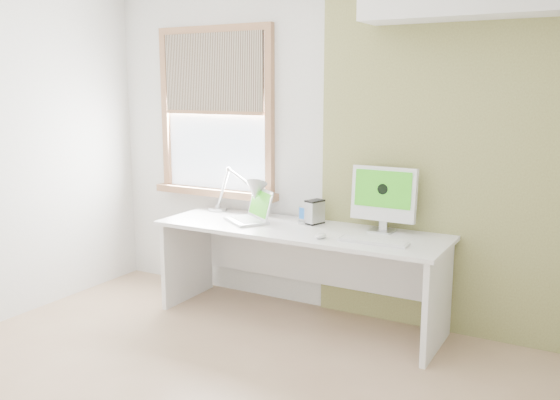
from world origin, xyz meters
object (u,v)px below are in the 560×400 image
Objects in this scene: laptop at (252,213)px; imac at (384,195)px; desk_lamp at (248,193)px; desk at (303,252)px; external_drive at (315,212)px.

laptop is 1.04m from imac.
imac is at bearing 4.12° from desk_lamp.
desk is 0.67m from desk_lamp.
desk is 0.50m from laptop.
desk_lamp is 1.37× the size of imac.
imac is (1.10, 0.08, 0.06)m from desk_lamp.
desk_lamp reaches higher than desk.
desk is 0.32m from external_drive.
desk_lamp reaches higher than external_drive.
desk is at bearing -105.88° from external_drive.
desk_lamp is (-0.53, 0.08, 0.40)m from desk.
imac reaches higher than desk.
desk_lamp is 1.45× the size of laptop.
laptop is 0.95× the size of imac.
desk is 3.35× the size of desk_lamp.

